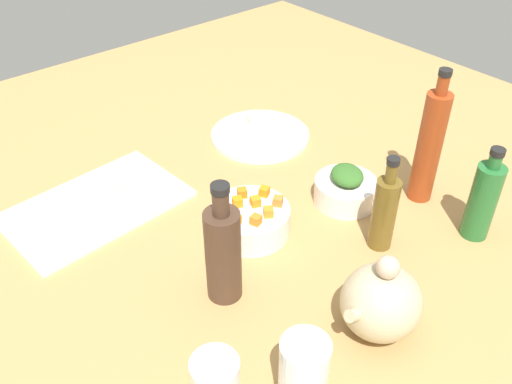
{
  "coord_description": "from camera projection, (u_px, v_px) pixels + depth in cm",
  "views": [
    {
      "loc": [
        57.9,
        67.8,
        74.86
      ],
      "look_at": [
        0.0,
        0.0,
        8.0
      ],
      "focal_mm": 39.06,
      "sensor_mm": 36.0,
      "label": 1
    }
  ],
  "objects": [
    {
      "name": "bowl_carrots",
      "position": [
        250.0,
        220.0,
        1.08
      ],
      "size": [
        15.4,
        15.4,
        5.64
      ],
      "primitive_type": "cylinder",
      "color": "white",
      "rests_on": "tabletop"
    },
    {
      "name": "carrot_cube_1",
      "position": [
        268.0,
        212.0,
        1.04
      ],
      "size": [
        2.5,
        2.5,
        1.8
      ],
      "primitive_type": "cube",
      "rotation": [
        0.0,
        0.0,
        0.97
      ],
      "color": "orange",
      "rests_on": "bowl_carrots"
    },
    {
      "name": "bottle_2",
      "position": [
        483.0,
        200.0,
        1.04
      ],
      "size": [
        5.27,
        5.27,
        19.55
      ],
      "color": "#24672E",
      "rests_on": "tabletop"
    },
    {
      "name": "dumpling_0",
      "position": [
        115.0,
        189.0,
        1.17
      ],
      "size": [
        6.55,
        6.6,
        2.43
      ],
      "primitive_type": "pyramid",
      "rotation": [
        0.0,
        0.0,
        2.28
      ],
      "color": "beige",
      "rests_on": "cutting_board"
    },
    {
      "name": "carrot_cube_0",
      "position": [
        241.0,
        192.0,
        1.09
      ],
      "size": [
        2.43,
        2.43,
        1.8
      ],
      "primitive_type": "cube",
      "rotation": [
        0.0,
        0.0,
        1.09
      ],
      "color": "orange",
      "rests_on": "bowl_carrots"
    },
    {
      "name": "tofu_cube_0",
      "position": [
        247.0,
        132.0,
        1.35
      ],
      "size": [
        2.62,
        2.62,
        2.2
      ],
      "primitive_type": "cube",
      "rotation": [
        0.0,
        0.0,
        2.93
      ],
      "color": "white",
      "rests_on": "plate_tofu"
    },
    {
      "name": "carrot_cube_6",
      "position": [
        237.0,
        202.0,
        1.06
      ],
      "size": [
        2.38,
        2.38,
        1.8
      ],
      "primitive_type": "cube",
      "rotation": [
        0.0,
        0.0,
        2.72
      ],
      "color": "orange",
      "rests_on": "bowl_carrots"
    },
    {
      "name": "drinking_glass_0",
      "position": [
        303.0,
        374.0,
        0.76
      ],
      "size": [
        6.93,
        6.93,
        12.54
      ],
      "primitive_type": "cylinder",
      "color": "white",
      "rests_on": "tabletop"
    },
    {
      "name": "tofu_cube_4",
      "position": [
        252.0,
        120.0,
        1.4
      ],
      "size": [
        2.73,
        2.73,
        2.2
      ],
      "primitive_type": "cube",
      "rotation": [
        0.0,
        0.0,
        2.86
      ],
      "color": "silver",
      "rests_on": "plate_tofu"
    },
    {
      "name": "cutting_board",
      "position": [
        96.0,
        206.0,
        1.15
      ],
      "size": [
        36.9,
        24.68,
        1.0
      ],
      "primitive_type": "cube",
      "rotation": [
        0.0,
        0.0,
        0.07
      ],
      "color": "white",
      "rests_on": "tabletop"
    },
    {
      "name": "tofu_cube_3",
      "position": [
        260.0,
        140.0,
        1.33
      ],
      "size": [
        2.84,
        2.84,
        2.2
      ],
      "primitive_type": "cube",
      "rotation": [
        0.0,
        0.0,
        0.36
      ],
      "color": "white",
      "rests_on": "plate_tofu"
    },
    {
      "name": "tofu_cube_5",
      "position": [
        241.0,
        125.0,
        1.38
      ],
      "size": [
        3.04,
        3.04,
        2.2
      ],
      "primitive_type": "cube",
      "rotation": [
        0.0,
        0.0,
        2.57
      ],
      "color": "white",
      "rests_on": "plate_tofu"
    },
    {
      "name": "tofu_cube_1",
      "position": [
        266.0,
        120.0,
        1.4
      ],
      "size": [
        2.62,
        2.62,
        2.2
      ],
      "primitive_type": "cube",
      "rotation": [
        0.0,
        0.0,
        2.93
      ],
      "color": "white",
      "rests_on": "plate_tofu"
    },
    {
      "name": "bowl_greens",
      "position": [
        345.0,
        191.0,
        1.16
      ],
      "size": [
        12.94,
        12.94,
        5.2
      ],
      "primitive_type": "cylinder",
      "color": "white",
      "rests_on": "tabletop"
    },
    {
      "name": "carrot_cube_4",
      "position": [
        255.0,
        202.0,
        1.06
      ],
      "size": [
        2.3,
        2.3,
        1.8
      ],
      "primitive_type": "cube",
      "rotation": [
        0.0,
        0.0,
        1.23
      ],
      "color": "orange",
      "rests_on": "bowl_carrots"
    },
    {
      "name": "tabletop",
      "position": [
        256.0,
        217.0,
        1.15
      ],
      "size": [
        190.0,
        190.0,
        3.0
      ],
      "primitive_type": "cube",
      "color": "#AA804A",
      "rests_on": "ground"
    },
    {
      "name": "teapot",
      "position": [
        381.0,
        301.0,
        0.87
      ],
      "size": [
        14.77,
        12.72,
        15.52
      ],
      "color": "#BDAE88",
      "rests_on": "tabletop"
    },
    {
      "name": "carrot_cube_3",
      "position": [
        278.0,
        201.0,
        1.07
      ],
      "size": [
        2.51,
        2.51,
        1.8
      ],
      "primitive_type": "cube",
      "rotation": [
        0.0,
        0.0,
        2.2
      ],
      "color": "orange",
      "rests_on": "bowl_carrots"
    },
    {
      "name": "bottle_3",
      "position": [
        223.0,
        252.0,
        0.91
      ],
      "size": [
        6.01,
        6.01,
        23.12
      ],
      "color": "#452F22",
      "rests_on": "tabletop"
    },
    {
      "name": "carrot_cube_2",
      "position": [
        256.0,
        220.0,
        1.02
      ],
      "size": [
        2.25,
        2.25,
        1.8
      ],
      "primitive_type": "cube",
      "rotation": [
        0.0,
        0.0,
        1.87
      ],
      "color": "orange",
      "rests_on": "bowl_carrots"
    },
    {
      "name": "tofu_cube_2",
      "position": [
        273.0,
        130.0,
        1.36
      ],
      "size": [
        3.04,
        3.04,
        2.2
      ],
      "primitive_type": "cube",
      "rotation": [
        0.0,
        0.0,
        0.58
      ],
      "color": "white",
      "rests_on": "plate_tofu"
    },
    {
      "name": "plate_tofu",
      "position": [
        260.0,
        135.0,
        1.37
      ],
      "size": [
        24.21,
        24.21,
        1.2
      ],
      "primitive_type": "cylinder",
      "color": "white",
      "rests_on": "tabletop"
    },
    {
      "name": "carrot_cube_8",
      "position": [
        220.0,
        206.0,
        1.05
      ],
      "size": [
        2.5,
        2.5,
        1.8
      ],
      "primitive_type": "cube",
      "rotation": [
        0.0,
        0.0,
        2.54
      ],
      "color": "orange",
      "rests_on": "bowl_carrots"
    },
    {
      "name": "carrot_cube_7",
      "position": [
        265.0,
        191.0,
        1.09
      ],
      "size": [
        2.43,
        2.43,
        1.8
      ],
      "primitive_type": "cube",
      "rotation": [
        0.0,
        0.0,
        0.48
      ],
      "color": "orange",
      "rests_on": "bowl_carrots"
    },
    {
      "name": "dumpling_1",
      "position": [
        39.0,
        220.0,
        1.09
      ],
      "size": [
        7.0,
        6.8,
        2.08
      ],
      "primitive_type": "pyramid",
      "rotation": [
        0.0,
        0.0,
        6.03
      ],
      "color": "beige",
      "rests_on": "cutting_board"
    },
    {
      "name": "dumpling_2",
      "position": [
        67.0,
        194.0,
        1.15
      ],
      "size": [
        7.58,
        7.57,
        3.2
      ],
      "primitive_type": "pyramid",
      "rotation": [
        0.0,
        0.0,
        2.44
      ],
      "color": "beige",
      "rests_on": "cutting_board"
    },
    {
      "name": "chopped_greens_mound",
      "position": [
        347.0,
        175.0,
        1.13
      ],
      "size": [
        9.73,
        10.16,
        3.06
      ],
      "primitive_type": "ellipsoid",
      "rotation": [
        0.0,
        0.0,
        1.02
      ],
      "color": "#326224",
      "rests_on": "bowl_greens"
    },
    {
      "name": "carrot_cube_5",
      "position": [
        235.0,
        219.0,
        1.02
      ],
      "size": [
        1.83,
        1.83,
        1.8
      ],
      "primitive_type": "cube",
      "rotation": [
        0.0,
        0.0,
        3.12
      ],
      "color": "orange",
      "rests_on": "bowl_carrots"
    },
    {
      "name": "bottle_0",
      "position": [
        429.0,
        146.0,
        1.11
      ],
      "size": [
        5.04,
        5.04,
        29.01
      ],
      "color": "#953816",
      "rests_on": "tabletop"
    },
    {
      "name": "bottle_1",
      "position": [
        384.0,
        211.0,
        1.02
      ],
      "size": [
        4.55,
        4.55,
        19.65
      ],
      "color": "brown",
      "rests_on": "tabletop"
    }
  ]
}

